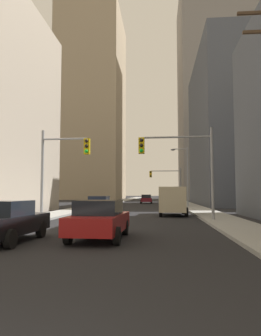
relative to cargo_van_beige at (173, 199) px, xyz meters
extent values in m
cube|color=#9E9E99|center=(-9.53, 26.06, -1.21)|extent=(2.60, 160.00, 0.15)
cube|color=#9E9E99|center=(3.02, 26.06, -1.21)|extent=(2.60, 160.00, 0.15)
cube|color=#C6B793|center=(0.00, 0.00, 0.02)|extent=(2.20, 5.27, 1.90)
cube|color=black|center=(0.00, 2.60, 0.44)|extent=(1.76, 0.09, 0.60)
cylinder|color=black|center=(-0.96, 1.66, -0.93)|extent=(0.24, 0.72, 0.72)
cylinder|color=black|center=(0.96, 1.66, -0.93)|extent=(0.24, 0.72, 0.72)
cylinder|color=black|center=(-0.96, -1.67, -0.93)|extent=(0.24, 0.72, 0.72)
cylinder|color=black|center=(0.96, -1.67, -0.93)|extent=(0.24, 0.72, 0.72)
cube|color=black|center=(-6.69, -14.70, -0.64)|extent=(1.96, 4.27, 0.65)
cube|color=black|center=(-6.69, -14.85, -0.04)|extent=(1.66, 1.96, 0.55)
cylinder|color=black|center=(-7.55, -13.36, -0.97)|extent=(0.22, 0.64, 0.64)
cylinder|color=black|center=(-5.83, -13.36, -0.97)|extent=(0.22, 0.64, 0.64)
cylinder|color=black|center=(-5.83, -16.05, -0.97)|extent=(0.22, 0.64, 0.64)
cube|color=maroon|center=(-3.36, -13.67, -0.64)|extent=(1.95, 4.26, 0.65)
cube|color=black|center=(-3.36, -13.82, -0.04)|extent=(1.65, 1.95, 0.55)
cylinder|color=black|center=(-4.22, -12.32, -0.97)|extent=(0.22, 0.64, 0.64)
cylinder|color=black|center=(-2.49, -12.32, -0.97)|extent=(0.22, 0.64, 0.64)
cylinder|color=black|center=(-4.22, -15.01, -0.97)|extent=(0.22, 0.64, 0.64)
cylinder|color=black|center=(-2.49, -15.01, -0.97)|extent=(0.22, 0.64, 0.64)
cube|color=navy|center=(-6.42, 2.26, -0.64)|extent=(1.90, 4.24, 0.65)
cube|color=black|center=(-6.42, 2.11, -0.04)|extent=(1.63, 1.94, 0.55)
cylinder|color=black|center=(-7.28, 3.60, -0.97)|extent=(0.22, 0.64, 0.64)
cylinder|color=black|center=(-5.55, 3.60, -0.97)|extent=(0.22, 0.64, 0.64)
cylinder|color=black|center=(-7.28, 0.91, -0.97)|extent=(0.22, 0.64, 0.64)
cylinder|color=black|center=(-5.55, 0.91, -0.97)|extent=(0.22, 0.64, 0.64)
cube|color=slate|center=(0.06, 15.14, -0.64)|extent=(1.94, 4.26, 0.65)
cube|color=black|center=(0.06, 14.99, -0.04)|extent=(1.65, 1.95, 0.55)
cylinder|color=black|center=(-0.81, 16.48, -0.97)|extent=(0.22, 0.64, 0.64)
cylinder|color=black|center=(0.92, 16.48, -0.97)|extent=(0.22, 0.64, 0.64)
cylinder|color=black|center=(-0.81, 13.79, -0.97)|extent=(0.22, 0.64, 0.64)
cylinder|color=black|center=(0.92, 13.79, -0.97)|extent=(0.22, 0.64, 0.64)
cube|color=maroon|center=(-3.36, 28.97, -0.64)|extent=(1.96, 4.27, 0.65)
cube|color=black|center=(-3.36, 28.82, -0.04)|extent=(1.66, 1.96, 0.55)
cylinder|color=black|center=(-4.23, 30.31, -0.97)|extent=(0.22, 0.64, 0.64)
cylinder|color=black|center=(-2.50, 30.31, -0.97)|extent=(0.22, 0.64, 0.64)
cylinder|color=black|center=(-4.23, 27.62, -0.97)|extent=(0.22, 0.64, 0.64)
cylinder|color=black|center=(-2.50, 27.62, -0.97)|extent=(0.22, 0.64, 0.64)
cylinder|color=gray|center=(-8.82, -5.47, 1.71)|extent=(0.18, 0.18, 6.00)
cylinder|color=gray|center=(-7.31, -5.47, 4.11)|extent=(3.02, 0.12, 0.12)
cube|color=gold|center=(-5.80, -5.47, 3.59)|extent=(0.38, 0.30, 1.05)
sphere|color=black|center=(-5.80, -5.64, 3.93)|extent=(0.24, 0.24, 0.24)
sphere|color=black|center=(-5.80, -5.64, 3.59)|extent=(0.24, 0.24, 0.24)
sphere|color=#19D833|center=(-5.80, -5.64, 3.25)|extent=(0.24, 0.24, 0.24)
cylinder|color=gray|center=(2.32, -5.47, 1.71)|extent=(0.18, 0.18, 6.00)
cylinder|color=gray|center=(0.07, -5.47, 4.11)|extent=(4.50, 0.12, 0.12)
cube|color=gold|center=(-2.18, -5.47, 3.59)|extent=(0.38, 0.30, 1.05)
sphere|color=black|center=(-2.18, -5.64, 3.93)|extent=(0.24, 0.24, 0.24)
sphere|color=black|center=(-2.18, -5.64, 3.59)|extent=(0.24, 0.24, 0.24)
sphere|color=#19D833|center=(-2.18, -5.64, 3.25)|extent=(0.24, 0.24, 0.24)
cylinder|color=gray|center=(2.32, 26.47, 1.71)|extent=(0.18, 0.18, 6.00)
cylinder|color=gray|center=(-0.10, 26.47, 4.11)|extent=(4.85, 0.12, 0.12)
cube|color=gold|center=(-2.53, 26.47, 3.59)|extent=(0.38, 0.30, 1.05)
sphere|color=black|center=(-2.53, 26.30, 3.93)|extent=(0.24, 0.24, 0.24)
sphere|color=#F9A514|center=(-2.53, 26.30, 3.59)|extent=(0.24, 0.24, 0.24)
sphere|color=black|center=(-2.53, 26.30, 3.25)|extent=(0.24, 0.24, 0.24)
cylinder|color=gray|center=(2.42, 14.01, 2.46)|extent=(0.16, 0.16, 7.50)
cylinder|color=gray|center=(1.53, 14.01, 6.01)|extent=(1.79, 0.10, 0.10)
ellipsoid|color=#4C4C51|center=(0.63, 14.01, 5.91)|extent=(0.56, 0.32, 0.20)
cube|color=tan|center=(-21.00, 66.46, 26.27)|extent=(17.52, 23.68, 55.11)
cube|color=gray|center=(14.53, 63.01, 27.65)|extent=(19.51, 24.28, 57.87)
camera|label=1|loc=(-0.99, -26.11, 0.51)|focal=34.22mm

